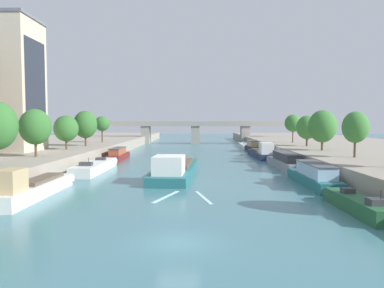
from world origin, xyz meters
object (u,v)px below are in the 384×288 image
(moored_boat_left_lone, at_px, (95,167))
(moored_boat_right_midway, at_px, (285,161))
(tree_left_nearest, at_px, (102,124))
(tree_right_nearest, at_px, (322,126))
(moored_boat_right_far, at_px, (314,176))
(moored_boat_right_near, at_px, (252,147))
(tree_left_end_of_row, at_px, (66,129))
(moored_boat_left_downstream, at_px, (34,187))
(tree_right_by_lamp, at_px, (307,127))
(tree_right_far, at_px, (293,123))
(moored_boat_right_upstream, at_px, (245,145))
(bridge_far, at_px, (195,130))
(barge_midriver, at_px, (175,168))
(moored_boat_right_end, at_px, (262,153))
(tree_left_second, at_px, (35,127))
(moored_boat_right_downstream, at_px, (357,204))
(tree_left_distant, at_px, (85,125))
(tree_right_second, at_px, (355,127))
(moored_boat_left_second, at_px, (118,155))

(moored_boat_left_lone, xyz_separation_m, moored_boat_right_midway, (28.73, 3.88, 0.38))
(tree_left_nearest, bearing_deg, tree_right_nearest, -27.79)
(moored_boat_right_far, distance_m, tree_right_nearest, 22.15)
(moored_boat_right_near, distance_m, tree_left_end_of_row, 45.45)
(moored_boat_left_downstream, xyz_separation_m, tree_right_by_lamp, (37.26, 38.18, 5.16))
(tree_right_far, bearing_deg, tree_left_end_of_row, -154.50)
(moored_boat_left_lone, distance_m, tree_right_far, 48.38)
(moored_boat_right_upstream, height_order, tree_left_nearest, tree_left_nearest)
(tree_left_end_of_row, bearing_deg, moored_boat_right_upstream, 49.05)
(moored_boat_left_downstream, distance_m, tree_right_nearest, 46.00)
(tree_right_nearest, relative_size, bridge_far, 0.12)
(tree_left_end_of_row, xyz_separation_m, tree_right_nearest, (43.76, -0.87, 0.40))
(moored_boat_right_near, xyz_separation_m, moored_boat_right_upstream, (0.14, 14.33, -0.59))
(barge_midriver, relative_size, moored_boat_left_downstream, 1.62)
(moored_boat_left_lone, height_order, moored_boat_right_far, moored_boat_right_far)
(moored_boat_right_end, xyz_separation_m, tree_left_nearest, (-35.49, 10.30, 5.87))
(tree_left_second, bearing_deg, tree_left_end_of_row, 91.94)
(moored_boat_right_downstream, distance_m, moored_boat_right_upstream, 74.83)
(moored_boat_right_far, bearing_deg, moored_boat_right_downstream, -91.92)
(moored_boat_right_end, height_order, tree_right_nearest, tree_right_nearest)
(barge_midriver, distance_m, moored_boat_left_downstream, 19.59)
(moored_boat_left_lone, height_order, moored_boat_right_upstream, moored_boat_left_lone)
(tree_left_distant, bearing_deg, tree_right_second, -27.61)
(moored_boat_left_downstream, distance_m, tree_left_nearest, 50.97)
(moored_boat_right_near, bearing_deg, moored_boat_right_midway, -89.16)
(moored_boat_right_downstream, relative_size, moored_boat_right_far, 0.76)
(moored_boat_left_lone, bearing_deg, moored_boat_right_near, 52.51)
(tree_left_end_of_row, relative_size, tree_right_far, 0.91)
(moored_boat_right_midway, height_order, moored_boat_right_end, moored_boat_right_end)
(moored_boat_left_lone, height_order, tree_right_second, tree_right_second)
(tree_left_second, xyz_separation_m, tree_right_second, (43.64, -0.20, -0.04))
(tree_right_nearest, bearing_deg, tree_right_by_lamp, 86.53)
(moored_boat_right_far, bearing_deg, tree_left_second, 167.08)
(tree_left_nearest, xyz_separation_m, tree_right_nearest, (43.40, -22.87, -0.31))
(moored_boat_left_second, bearing_deg, tree_right_second, -27.95)
(moored_boat_left_lone, bearing_deg, moored_boat_right_downstream, -40.22)
(moored_boat_right_near, bearing_deg, moored_boat_left_lone, -127.49)
(moored_boat_left_downstream, xyz_separation_m, moored_boat_right_near, (28.83, 55.48, 0.09))
(moored_boat_right_end, bearing_deg, moored_boat_right_far, -89.52)
(tree_left_distant, bearing_deg, tree_left_end_of_row, -91.18)
(moored_boat_right_end, distance_m, tree_left_end_of_row, 38.06)
(moored_boat_right_downstream, height_order, moored_boat_right_far, moored_boat_right_far)
(moored_boat_right_midway, bearing_deg, moored_boat_right_far, -91.27)
(barge_midriver, bearing_deg, tree_left_nearest, 118.87)
(tree_left_distant, height_order, bridge_far, tree_left_distant)
(tree_left_second, bearing_deg, moored_boat_right_upstream, 56.73)
(moored_boat_right_far, height_order, tree_right_by_lamp, tree_right_by_lamp)
(moored_boat_left_lone, relative_size, tree_left_second, 2.36)
(moored_boat_right_midway, distance_m, tree_right_nearest, 10.28)
(barge_midriver, relative_size, moored_boat_right_end, 1.51)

